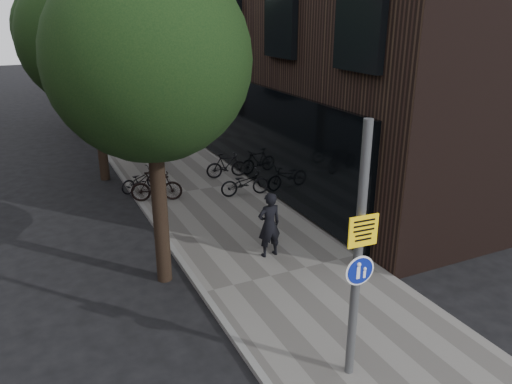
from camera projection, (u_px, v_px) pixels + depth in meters
ground at (361, 357)px, 9.60m from camera, size 120.00×120.00×0.00m
sidewalk at (200, 191)px, 18.15m from camera, size 4.50×60.00×0.12m
curb_edge at (138, 200)px, 17.24m from camera, size 0.15×60.00×0.13m
street_tree_near at (151, 68)px, 10.73m from camera, size 4.40×4.40×7.50m
street_tree_mid at (92, 43)px, 17.93m from camera, size 5.00×5.00×7.80m
street_tree_far at (66, 33)px, 25.55m from camera, size 5.00×5.00×7.80m
signpost at (358, 256)px, 8.25m from camera, size 0.54×0.15×4.65m
pedestrian at (269, 225)px, 13.00m from camera, size 0.66×0.44×1.77m
parked_bike_facade_near at (245, 183)px, 17.41m from camera, size 1.80×0.84×0.91m
parked_bike_facade_far at (227, 165)px, 19.24m from camera, size 1.66×0.69×0.97m
parked_bike_curb_near at (141, 180)px, 17.84m from camera, size 1.68×1.09×0.83m
parked_bike_curb_far at (156, 186)px, 16.88m from camera, size 1.80×0.99×1.04m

